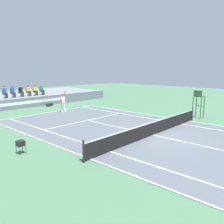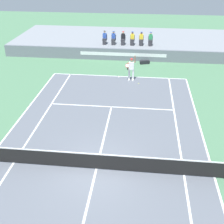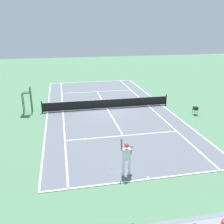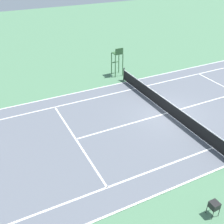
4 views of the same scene
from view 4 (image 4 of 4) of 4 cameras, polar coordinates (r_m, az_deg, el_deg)
ground_plane at (r=18.49m, az=11.37°, el=-0.28°), size 80.00×80.00×0.00m
court at (r=18.49m, az=11.38°, el=-0.25°), size 11.08×23.88×0.03m
net at (r=18.23m, az=11.54°, el=1.12°), size 11.98×0.10×1.07m
umpire_chair at (r=23.19m, az=1.16°, el=11.19°), size 0.77×0.77×2.44m
ball_hopper at (r=12.29m, az=20.50°, el=-17.63°), size 0.36×0.36×0.70m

